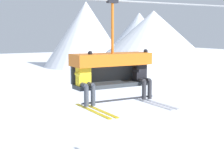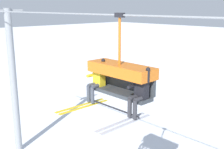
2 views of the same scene
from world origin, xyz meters
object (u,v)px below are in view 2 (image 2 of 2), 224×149
Objects in this scene: skier_black at (139,92)px; skier_yellow at (96,80)px; lift_tower_near at (13,79)px; chairlift_chair at (121,74)px.

skier_yellow is at bearing 180.00° from skier_black.
skier_yellow is 1.00× the size of skier_black.
skier_yellow is at bearing -6.70° from lift_tower_near.
chairlift_chair reaches higher than skier_black.
chairlift_chair is 0.89m from skier_black.
lift_tower_near is 4.62× the size of skier_yellow.
skier_black is at bearing -5.55° from lift_tower_near.
skier_black is (1.64, 0.00, 0.00)m from skier_yellow.
chairlift_chair is at bearing -4.67° from lift_tower_near.
lift_tower_near reaches higher than chairlift_chair.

